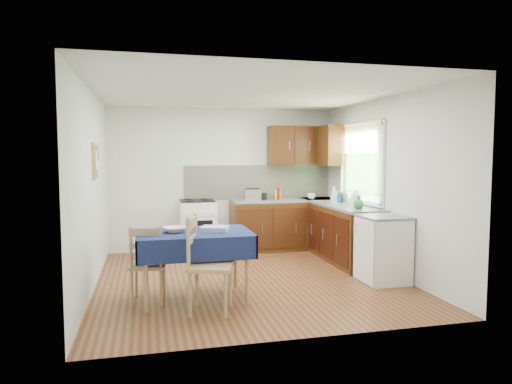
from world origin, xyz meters
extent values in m
plane|color=#4F2715|center=(0.00, 0.00, 0.00)|extent=(4.20, 4.20, 0.00)
cube|color=silver|center=(0.00, 0.00, 2.50)|extent=(4.00, 4.20, 0.02)
cube|color=silver|center=(0.00, 2.10, 1.25)|extent=(4.00, 0.02, 2.50)
cube|color=silver|center=(0.00, -2.10, 1.25)|extent=(4.00, 0.02, 2.50)
cube|color=silver|center=(-2.00, 0.00, 1.25)|extent=(0.02, 4.20, 2.50)
cube|color=silver|center=(2.00, 0.00, 1.25)|extent=(0.02, 4.20, 2.50)
cube|color=black|center=(1.05, 1.80, 0.43)|extent=(1.90, 0.60, 0.86)
cube|color=black|center=(1.70, 0.65, 0.43)|extent=(0.60, 1.70, 0.86)
cube|color=slate|center=(1.05, 1.80, 0.88)|extent=(1.90, 0.60, 0.04)
cube|color=slate|center=(1.70, 0.65, 0.88)|extent=(0.60, 1.70, 0.04)
cube|color=slate|center=(1.70, 1.80, 0.88)|extent=(0.60, 0.60, 0.04)
cube|color=beige|center=(0.65, 2.08, 1.20)|extent=(2.70, 0.02, 0.60)
cube|color=black|center=(1.40, 1.93, 1.85)|extent=(1.20, 0.35, 0.70)
cube|color=black|center=(1.82, 1.50, 1.85)|extent=(0.35, 0.50, 0.70)
cube|color=white|center=(-0.50, 1.80, 0.45)|extent=(0.60, 0.60, 0.90)
cube|color=black|center=(-0.50, 1.80, 0.91)|extent=(0.58, 0.58, 0.02)
cube|color=black|center=(-0.50, 1.50, 0.45)|extent=(0.44, 0.01, 0.32)
cube|color=#2E5D26|center=(1.99, 0.70, 1.50)|extent=(0.01, 1.40, 0.85)
cube|color=white|center=(1.97, 0.70, 2.15)|extent=(0.04, 1.48, 0.06)
cube|color=white|center=(1.97, 0.70, 0.95)|extent=(0.04, 1.48, 0.06)
cube|color=beige|center=(1.96, 0.70, 1.93)|extent=(0.02, 1.36, 0.44)
cube|color=white|center=(1.70, -0.55, 0.42)|extent=(0.55, 0.58, 0.85)
cube|color=slate|center=(1.70, -0.55, 0.87)|extent=(0.58, 0.60, 0.03)
cube|color=tan|center=(-1.98, 0.30, 1.60)|extent=(0.02, 0.62, 0.47)
cube|color=olive|center=(-1.96, 0.30, 1.60)|extent=(0.01, 0.56, 0.41)
cube|color=white|center=(-1.95, 0.22, 1.62)|extent=(0.00, 0.18, 0.24)
cube|color=white|center=(-1.95, 0.42, 1.50)|extent=(0.00, 0.15, 0.20)
cube|color=#101741|center=(-0.81, -0.69, 0.78)|extent=(1.27, 0.85, 0.03)
cube|color=#101741|center=(-0.81, -1.12, 0.66)|extent=(1.31, 0.02, 0.26)
cube|color=#101741|center=(-0.81, -0.26, 0.66)|extent=(1.31, 0.02, 0.26)
cube|color=#101741|center=(-1.45, -0.69, 0.66)|extent=(0.02, 0.89, 0.26)
cube|color=#101741|center=(-0.16, -0.69, 0.66)|extent=(0.02, 0.89, 0.26)
cylinder|color=tan|center=(-1.36, -1.03, 0.38)|extent=(0.05, 0.05, 0.76)
cylinder|color=tan|center=(-0.25, -1.03, 0.38)|extent=(0.05, 0.05, 0.76)
cylinder|color=tan|center=(-1.36, -0.35, 0.38)|extent=(0.05, 0.05, 0.76)
cylinder|color=tan|center=(-0.25, -0.35, 0.38)|extent=(0.05, 0.05, 0.76)
cube|color=tan|center=(-1.33, -0.67, 0.43)|extent=(0.45, 0.45, 0.04)
cube|color=tan|center=(-1.36, -0.84, 0.76)|extent=(0.36, 0.08, 0.28)
cylinder|color=tan|center=(-1.15, -0.53, 0.21)|extent=(0.03, 0.03, 0.43)
cylinder|color=tan|center=(-1.47, -0.49, 0.21)|extent=(0.03, 0.03, 0.43)
cylinder|color=tan|center=(-1.20, -0.85, 0.21)|extent=(0.03, 0.03, 0.43)
cylinder|color=tan|center=(-1.51, -0.81, 0.21)|extent=(0.03, 0.03, 0.43)
cube|color=tan|center=(-0.68, -1.17, 0.49)|extent=(0.58, 0.58, 0.04)
cube|color=tan|center=(-0.87, -1.11, 0.87)|extent=(0.16, 0.41, 0.33)
cylinder|color=tan|center=(-0.56, -1.41, 0.25)|extent=(0.04, 0.04, 0.49)
cylinder|color=tan|center=(-0.45, -1.05, 0.25)|extent=(0.04, 0.04, 0.49)
cylinder|color=tan|center=(-0.92, -1.29, 0.25)|extent=(0.04, 0.04, 0.49)
cylinder|color=tan|center=(-0.80, -0.94, 0.25)|extent=(0.04, 0.04, 0.49)
cube|color=silver|center=(0.44, 1.71, 1.00)|extent=(0.28, 0.17, 0.19)
cube|color=black|center=(0.44, 1.71, 1.10)|extent=(0.24, 0.02, 0.02)
cube|color=black|center=(0.56, 1.81, 0.96)|extent=(0.28, 0.24, 0.13)
cube|color=silver|center=(0.56, 1.81, 1.05)|extent=(0.28, 0.24, 0.03)
cylinder|color=#AD0E0D|center=(0.92, 1.72, 1.01)|extent=(0.05, 0.05, 0.22)
cube|color=yellow|center=(0.95, 1.90, 0.97)|extent=(0.12, 0.09, 0.15)
cube|color=gray|center=(1.74, 0.83, 0.91)|extent=(0.43, 0.33, 0.02)
cylinder|color=white|center=(1.74, 0.83, 1.00)|extent=(0.05, 0.20, 0.20)
cylinder|color=white|center=(1.75, 0.39, 1.00)|extent=(0.16, 0.16, 0.19)
sphere|color=white|center=(1.75, 0.39, 1.11)|extent=(0.10, 0.10, 0.10)
imported|color=white|center=(1.50, 1.65, 0.95)|extent=(0.18, 0.18, 0.11)
imported|color=white|center=(1.59, 0.86, 1.04)|extent=(0.16, 0.16, 0.29)
imported|color=blue|center=(1.68, 0.86, 0.99)|extent=(0.12, 0.12, 0.19)
imported|color=#227D3C|center=(1.66, 0.11, 0.99)|extent=(0.20, 0.20, 0.19)
imported|color=beige|center=(-1.03, -0.68, 0.82)|extent=(0.30, 0.30, 0.06)
imported|color=white|center=(-0.58, -0.47, 0.80)|extent=(0.20, 0.26, 0.02)
cylinder|color=#258A2C|center=(-0.85, -0.65, 0.83)|extent=(0.04, 0.04, 0.08)
cube|color=#284393|center=(-0.56, -0.70, 0.82)|extent=(0.38, 0.34, 0.06)
camera|label=1|loc=(-1.33, -5.94, 1.68)|focal=32.00mm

